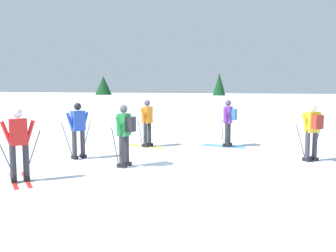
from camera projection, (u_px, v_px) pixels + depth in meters
ground_plane at (179, 177)px, 8.86m from camera, size 120.00×120.00×0.00m
far_snow_ridge at (247, 104)px, 29.03m from camera, size 80.00×9.83×1.51m
skier_green at (125, 133)px, 9.86m from camera, size 1.62×1.00×1.71m
skier_yellow at (312, 129)px, 10.59m from camera, size 1.31×1.47×1.71m
skier_purple at (229, 121)px, 13.22m from camera, size 1.64×1.00×1.71m
skier_orange at (147, 122)px, 13.21m from camera, size 1.64×0.99×1.71m
skier_blue at (78, 129)px, 10.99m from camera, size 1.57×1.13×1.71m
skier_red at (19, 143)px, 8.34m from camera, size 1.37×1.41×1.71m
conifer_far_left at (219, 90)px, 26.88m from camera, size 1.41×1.41×3.17m
conifer_far_centre at (103, 91)px, 29.02m from camera, size 2.10×2.10×3.01m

